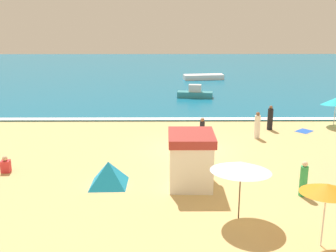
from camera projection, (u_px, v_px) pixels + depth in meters
The scene contains 18 objects.
ground_plane at pixel (189, 149), 23.54m from camera, with size 60.00×60.00×0.00m, color #D8B775.
ocean_water at pixel (176, 74), 50.46m from camera, with size 60.00×44.00×0.10m, color #146B93.
wave_breaker_foam at pixel (184, 119), 29.57m from camera, with size 57.00×0.70×0.01m, color white.
lifeguard_cabana at pixel (191, 159), 18.41m from camera, with size 2.01×2.28×2.42m.
beach_umbrella_3 at pixel (336, 101), 27.83m from camera, with size 2.17×2.20×2.04m.
beach_umbrella_5 at pixel (241, 167), 15.19m from camera, with size 2.95×2.96×2.37m.
beach_umbrella_6 at pixel (327, 188), 13.38m from camera, with size 1.89×1.90×2.30m.
beach_tent at pixel (109, 173), 18.61m from camera, with size 2.30×2.30×1.11m.
parked_bicycle at pixel (197, 149), 22.43m from camera, with size 1.55×1.06×0.76m.
beachgoer_0 at pixel (6, 165), 20.13m from camera, with size 0.45×0.45×0.82m.
beachgoer_1 at pixel (202, 131), 24.38m from camera, with size 0.39×0.39×1.54m.
beachgoer_2 at pixel (304, 180), 17.47m from camera, with size 0.41×0.41×1.55m.
beachgoer_3 at pixel (270, 119), 27.10m from camera, with size 0.50×0.50×1.62m.
beachgoer_5 at pixel (257, 126), 25.32m from camera, with size 0.46×0.46×1.65m.
beach_towel_0 at pixel (304, 131), 26.93m from camera, with size 1.32×1.31×0.01m.
beach_towel_1 at pixel (200, 156), 22.39m from camera, with size 1.37×1.09×0.01m.
small_boat_0 at pixel (195, 93), 36.58m from camera, with size 3.18×1.32×1.15m.
small_boat_1 at pixel (203, 77), 46.00m from camera, with size 4.53×1.91×0.54m.
Camera 1 is at (-1.29, -22.28, 7.67)m, focal length 44.42 mm.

